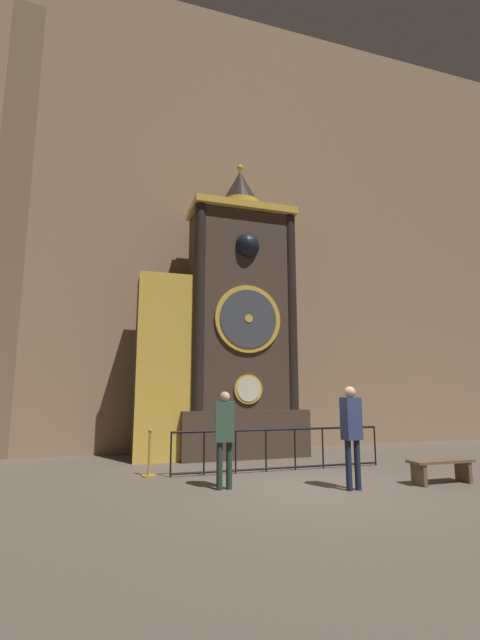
{
  "coord_description": "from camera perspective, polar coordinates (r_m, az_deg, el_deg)",
  "views": [
    {
      "loc": [
        -3.83,
        -7.14,
        1.73
      ],
      "look_at": [
        -0.21,
        4.41,
        3.76
      ],
      "focal_mm": 24.0,
      "sensor_mm": 36.0,
      "label": 1
    }
  ],
  "objects": [
    {
      "name": "visitor_near",
      "position": [
        8.07,
        -2.08,
        -14.46
      ],
      "size": [
        0.38,
        0.28,
        1.73
      ],
      "rotation": [
        0.0,
        0.0,
        -0.2
      ],
      "color": "#213427",
      "rests_on": "ground_plane"
    },
    {
      "name": "clock_tower",
      "position": [
        12.07,
        -1.89,
        -1.37
      ],
      "size": [
        4.64,
        1.8,
        8.58
      ],
      "color": "#423328",
      "rests_on": "ground_plane"
    },
    {
      "name": "railing_fence",
      "position": [
        9.98,
        5.44,
        -16.48
      ],
      "size": [
        4.93,
        0.05,
        0.92
      ],
      "color": "black",
      "rests_on": "ground_plane"
    },
    {
      "name": "visitor_far",
      "position": [
        8.25,
        14.64,
        -13.61
      ],
      "size": [
        0.37,
        0.27,
        1.82
      ],
      "rotation": [
        0.0,
        0.0,
        0.16
      ],
      "color": "#1B213A",
      "rests_on": "ground_plane"
    },
    {
      "name": "stanchion_post",
      "position": [
        9.5,
        -12.02,
        -17.91
      ],
      "size": [
        0.28,
        0.28,
        0.97
      ],
      "color": "#B28E33",
      "rests_on": "ground_plane"
    },
    {
      "name": "visitor_bench",
      "position": [
        9.46,
        25.23,
        -17.26
      ],
      "size": [
        1.3,
        0.4,
        0.44
      ],
      "color": "brown",
      "rests_on": "ground_plane"
    },
    {
      "name": "cathedral_back_wall",
      "position": [
        14.71,
        -1.26,
        13.78
      ],
      "size": [
        24.0,
        0.32,
        15.12
      ],
      "color": "#997A5B",
      "rests_on": "ground_plane"
    },
    {
      "name": "ground_plane",
      "position": [
        8.29,
        11.35,
        -21.39
      ],
      "size": [
        28.0,
        28.0,
        0.0
      ],
      "primitive_type": "plane",
      "color": "brown"
    }
  ]
}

